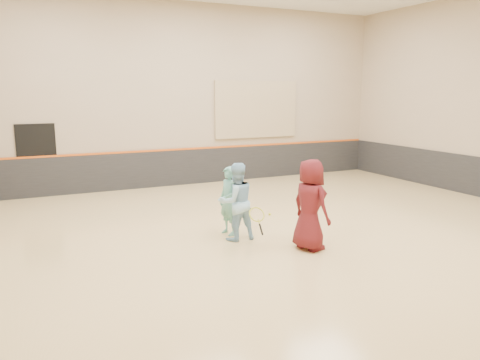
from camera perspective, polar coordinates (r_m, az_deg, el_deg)
name	(u,v)px	position (r m, az deg, el deg)	size (l,w,h in m)	color
room	(267,196)	(10.52, 3.28, -1.96)	(15.04, 12.04, 6.22)	tan
wainscot_back	(183,167)	(15.97, -7.02, 1.55)	(14.90, 0.04, 1.20)	#232326
accent_stripe	(182,149)	(15.87, -7.06, 3.76)	(14.90, 0.03, 0.06)	#D85914
acoustic_panel	(256,109)	(16.85, 2.02, 8.60)	(3.20, 0.08, 2.00)	tan
doorway	(37,161)	(15.13, -23.48, 2.15)	(1.10, 0.05, 2.20)	black
girl	(229,201)	(10.29, -1.37, -2.55)	(0.55, 0.36, 1.52)	#67B3A5
instructor	(236,202)	(9.89, -0.46, -2.66)	(0.81, 0.63, 1.66)	#9BD0F0
young_man	(310,205)	(9.38, 8.56, -3.00)	(0.89, 0.58, 1.83)	#551418
held_racket	(257,214)	(9.70, 2.06, -4.22)	(0.51, 0.51, 0.62)	gold
spare_racket	(237,208)	(12.49, -0.42, -3.47)	(0.73, 0.73, 0.12)	gold
ball_under_racket	(299,228)	(10.88, 7.17, -5.85)	(0.07, 0.07, 0.07)	yellow
ball_in_hand	(318,196)	(9.30, 9.47, -1.88)	(0.07, 0.07, 0.07)	#C3DF34
ball_beside_spare	(270,214)	(12.04, 3.64, -4.15)	(0.07, 0.07, 0.07)	yellow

